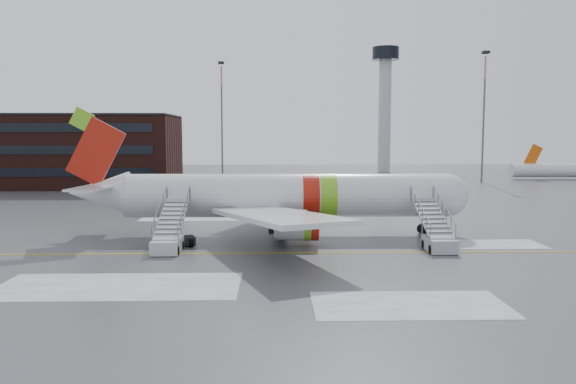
{
  "coord_description": "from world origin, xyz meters",
  "views": [
    {
      "loc": [
        3.02,
        -41.99,
        8.65
      ],
      "look_at": [
        4.19,
        4.73,
        4.0
      ],
      "focal_mm": 35.0,
      "sensor_mm": 36.0,
      "label": 1
    }
  ],
  "objects_px": {
    "pushback_tug": "(176,238)",
    "airstair_fwd": "(437,235)",
    "airstair_aft": "(169,237)",
    "airliner": "(277,196)"
  },
  "relations": [
    {
      "from": "airstair_aft",
      "to": "pushback_tug",
      "type": "xyz_separation_m",
      "value": [
        0.21,
        1.58,
        -0.41
      ]
    },
    {
      "from": "airstair_fwd",
      "to": "pushback_tug",
      "type": "bearing_deg",
      "value": 175.54
    },
    {
      "from": "pushback_tug",
      "to": "airliner",
      "type": "bearing_deg",
      "value": 31.81
    },
    {
      "from": "pushback_tug",
      "to": "airstair_fwd",
      "type": "bearing_deg",
      "value": -4.46
    },
    {
      "from": "airstair_fwd",
      "to": "pushback_tug",
      "type": "xyz_separation_m",
      "value": [
        -20.26,
        1.58,
        -0.41
      ]
    },
    {
      "from": "airliner",
      "to": "airstair_fwd",
      "type": "height_order",
      "value": "airliner"
    },
    {
      "from": "airstair_fwd",
      "to": "pushback_tug",
      "type": "distance_m",
      "value": 20.32
    },
    {
      "from": "airstair_fwd",
      "to": "airstair_aft",
      "type": "distance_m",
      "value": 20.46
    },
    {
      "from": "airliner",
      "to": "airstair_fwd",
      "type": "relative_size",
      "value": 4.55
    },
    {
      "from": "airstair_fwd",
      "to": "airstair_aft",
      "type": "height_order",
      "value": "same"
    }
  ]
}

